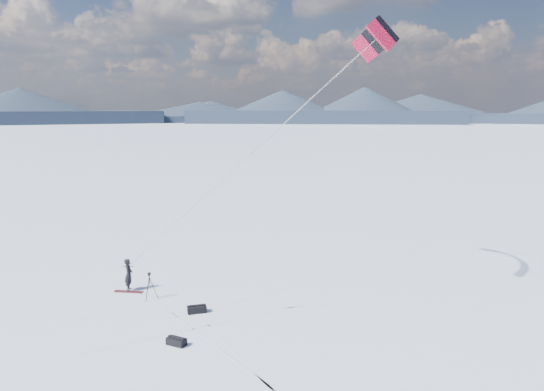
# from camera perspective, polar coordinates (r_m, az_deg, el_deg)

# --- Properties ---
(ground) EXTENTS (1800.00, 1800.00, 0.00)m
(ground) POSITION_cam_1_polar(r_m,az_deg,el_deg) (25.09, -13.32, -12.39)
(ground) COLOR white
(horizon_hills) EXTENTS (704.00, 704.00, 9.05)m
(horizon_hills) POSITION_cam_1_polar(r_m,az_deg,el_deg) (23.97, -13.66, -4.00)
(horizon_hills) COLOR black
(horizon_hills) RESTS_ON ground
(snow_tracks) EXTENTS (13.93, 10.25, 0.01)m
(snow_tracks) POSITION_cam_1_polar(r_m,az_deg,el_deg) (25.35, -16.70, -12.31)
(snow_tracks) COLOR silver
(snow_tracks) RESTS_ON ground
(snowkiter) EXTENTS (0.53, 0.69, 1.66)m
(snowkiter) POSITION_cam_1_polar(r_m,az_deg,el_deg) (28.43, -15.09, -9.83)
(snowkiter) COLOR black
(snowkiter) RESTS_ON ground
(snowboard) EXTENTS (1.48, 0.28, 0.04)m
(snowboard) POSITION_cam_1_polar(r_m,az_deg,el_deg) (28.19, -15.16, -9.95)
(snowboard) COLOR maroon
(snowboard) RESTS_ON ground
(tripod) EXTENTS (0.69, 0.67, 1.35)m
(tripod) POSITION_cam_1_polar(r_m,az_deg,el_deg) (26.69, -13.04, -9.05)
(tripod) COLOR black
(tripod) RESTS_ON ground
(gear_bag_a) EXTENTS (0.94, 0.72, 0.38)m
(gear_bag_a) POSITION_cam_1_polar(r_m,az_deg,el_deg) (24.87, -8.09, -12.01)
(gear_bag_a) COLOR black
(gear_bag_a) RESTS_ON ground
(gear_bag_b) EXTENTS (0.86, 0.62, 0.35)m
(gear_bag_b) POSITION_cam_1_polar(r_m,az_deg,el_deg) (21.91, -10.25, -15.17)
(gear_bag_b) COLOR black
(gear_bag_b) RESTS_ON ground
(power_kite) EXTENTS (13.37, 5.82, 12.10)m
(power_kite) POSITION_cam_1_polar(r_m,az_deg,el_deg) (26.06, 11.34, 16.38)
(power_kite) COLOR #B01131
(power_kite) RESTS_ON ground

